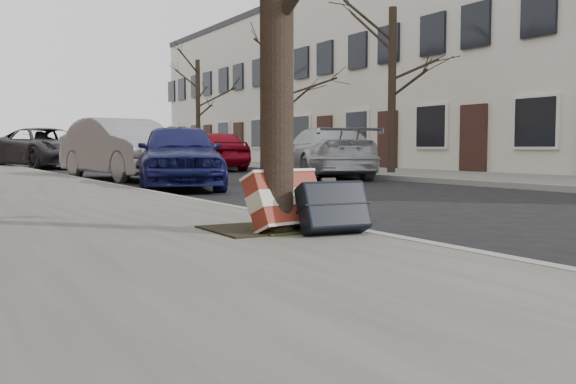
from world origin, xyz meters
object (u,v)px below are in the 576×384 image
suitcase_navy (333,207)px  car_near_mid (124,149)px  suitcase_red (286,201)px  car_near_front (179,155)px

suitcase_navy → car_near_mid: car_near_mid is taller
suitcase_red → car_near_front: size_ratio=0.17×
suitcase_red → car_near_front: bearing=64.4°
suitcase_red → car_near_mid: bearing=68.9°
suitcase_red → car_near_mid: size_ratio=0.14×
car_near_front → suitcase_navy: bearing=-84.8°
car_near_front → suitcase_red: bearing=-87.1°
suitcase_red → suitcase_navy: (0.24, -0.36, -0.03)m
car_near_front → car_near_mid: (0.08, 4.16, 0.12)m
suitcase_red → car_near_mid: car_near_mid is taller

